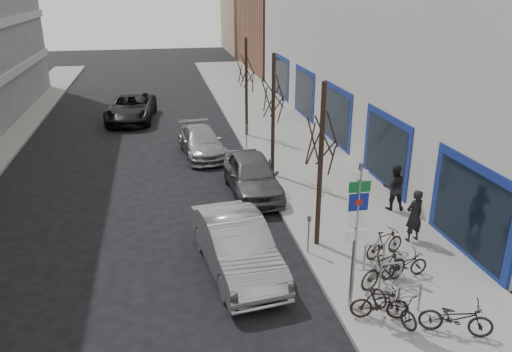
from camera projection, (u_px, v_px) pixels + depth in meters
name	position (u px, v px, depth m)	size (l,w,h in m)	color
ground	(261.00, 322.00, 12.83)	(120.00, 120.00, 0.00)	black
sidewalk_east	(313.00, 173.00, 22.78)	(5.00, 70.00, 0.15)	slate
commercial_building	(493.00, 42.00, 28.77)	(20.00, 32.00, 10.00)	#B7B7B2
brick_building_far	(306.00, 28.00, 50.37)	(12.00, 14.00, 8.00)	brown
tan_building_far	(277.00, 15.00, 64.01)	(13.00, 12.00, 9.00)	#937A5B
highway_sign_pole	(356.00, 229.00, 12.38)	(0.55, 0.10, 4.20)	gray
bike_rack	(391.00, 273.00, 13.84)	(0.66, 2.26, 0.83)	gray
tree_near	(322.00, 127.00, 15.04)	(1.80, 1.80, 5.50)	black
tree_mid	(273.00, 87.00, 20.98)	(1.80, 1.80, 5.50)	black
tree_far	(246.00, 64.00, 26.93)	(1.80, 1.80, 5.50)	black
meter_front	(309.00, 231.00, 15.64)	(0.10, 0.08, 1.27)	gray
meter_mid	(270.00, 171.00, 20.68)	(0.10, 0.08, 1.27)	gray
meter_back	(247.00, 134.00, 25.71)	(0.10, 0.08, 1.27)	gray
bike_near_left	(395.00, 302.00, 12.60)	(0.49, 1.61, 0.98)	black
bike_near_right	(380.00, 303.00, 12.60)	(0.45, 1.51, 0.92)	black
bike_mid_curb	(403.00, 263.00, 14.40)	(0.47, 1.55, 0.95)	black
bike_mid_inner	(384.00, 268.00, 13.99)	(0.53, 1.77, 1.08)	black
bike_far_curb	(457.00, 315.00, 12.03)	(0.53, 1.74, 1.06)	black
bike_far_inner	(385.00, 243.00, 15.52)	(0.45, 1.51, 0.92)	black
parked_car_front	(237.00, 246.00, 14.92)	(1.75, 5.03, 1.66)	#9A9B9F
parked_car_mid	(252.00, 175.00, 20.47)	(1.95, 4.84, 1.65)	#4F4F54
parked_car_back	(202.00, 142.00, 25.19)	(1.91, 4.70, 1.36)	#949498
lane_car	(131.00, 108.00, 31.64)	(2.72, 5.90, 1.64)	black
pedestrian_near	(414.00, 216.00, 16.34)	(0.66, 0.43, 1.80)	black
pedestrian_far	(394.00, 187.00, 18.67)	(0.66, 0.45, 1.80)	black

